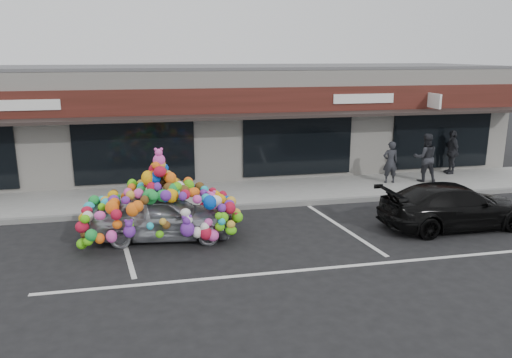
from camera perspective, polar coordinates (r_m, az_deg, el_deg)
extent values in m
plane|color=black|center=(13.48, -1.04, -6.72)|extent=(90.00, 90.00, 0.00)
cube|color=white|center=(21.18, -5.41, 6.79)|extent=(24.00, 6.00, 4.20)
cube|color=#59595B|center=(21.01, -5.55, 12.61)|extent=(24.00, 6.00, 0.12)
cube|color=#36160E|center=(18.02, -4.36, 8.87)|extent=(24.00, 0.18, 0.90)
cube|color=black|center=(17.56, -4.10, 7.10)|extent=(24.00, 1.20, 0.10)
cube|color=white|center=(20.35, 19.65, 8.43)|extent=(0.08, 0.95, 0.55)
cube|color=white|center=(18.23, -25.19, 7.64)|extent=(2.40, 0.04, 0.35)
cube|color=white|center=(19.40, 12.22, 8.98)|extent=(2.40, 0.04, 0.35)
cube|color=black|center=(18.17, -13.71, 3.13)|extent=(4.20, 0.12, 2.30)
cube|color=black|center=(18.92, 4.78, 3.92)|extent=(4.20, 0.12, 2.30)
cube|color=black|center=(21.41, 20.42, 4.28)|extent=(4.20, 0.12, 2.30)
cube|color=gray|center=(17.20, -3.54, -1.81)|extent=(26.00, 3.00, 0.15)
cube|color=slate|center=(15.78, -2.74, -3.28)|extent=(26.00, 0.18, 0.16)
cube|color=silver|center=(13.49, -14.79, -7.18)|extent=(0.73, 4.37, 0.01)
cube|color=silver|center=(14.41, 9.87, -5.51)|extent=(0.73, 4.37, 0.01)
cube|color=silver|center=(17.10, 26.99, -3.73)|extent=(0.73, 4.37, 0.01)
cube|color=silver|center=(11.97, 10.67, -9.74)|extent=(14.00, 0.12, 0.01)
imported|color=gray|center=(13.48, -10.63, -4.11)|extent=(1.93, 3.87, 1.27)
ellipsoid|color=red|center=(13.18, -10.85, 0.47)|extent=(1.30, 1.69, 0.95)
sphere|color=yellow|center=(13.32, -5.07, -2.77)|extent=(0.34, 0.34, 0.34)
sphere|color=blue|center=(12.74, -7.81, -5.48)|extent=(0.36, 0.36, 0.36)
sphere|color=green|center=(14.28, -13.93, -3.38)|extent=(0.30, 0.30, 0.30)
sphere|color=#EE57B3|center=(13.08, -10.94, 2.28)|extent=(0.32, 0.32, 0.32)
sphere|color=#FF9F22|center=(13.51, -15.44, -2.95)|extent=(0.30, 0.30, 0.30)
imported|color=black|center=(15.16, 21.75, -2.87)|extent=(1.83, 4.35, 1.25)
imported|color=black|center=(18.95, 15.09, 1.87)|extent=(0.59, 0.41, 1.55)
imported|color=black|center=(19.52, 18.79, 2.33)|extent=(1.00, 0.85, 1.80)
imported|color=#27252B|center=(21.20, 21.44, 2.89)|extent=(1.06, 0.57, 1.73)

